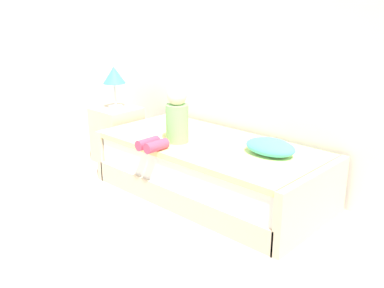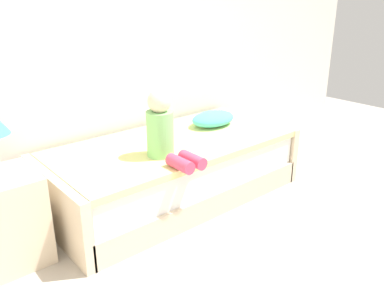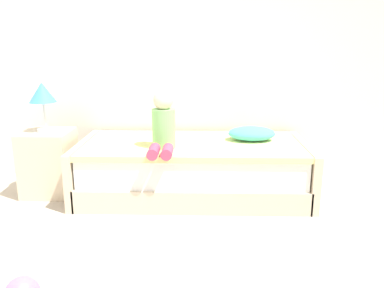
{
  "view_description": "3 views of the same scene",
  "coord_description": "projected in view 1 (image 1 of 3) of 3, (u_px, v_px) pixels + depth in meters",
  "views": [
    {
      "loc": [
        2.81,
        -0.79,
        1.7
      ],
      "look_at": [
        0.42,
        1.75,
        0.55
      ],
      "focal_mm": 40.58,
      "sensor_mm": 36.0,
      "label": 1
    },
    {
      "loc": [
        -1.44,
        -0.45,
        1.63
      ],
      "look_at": [
        0.42,
        1.75,
        0.55
      ],
      "focal_mm": 37.44,
      "sensor_mm": 36.0,
      "label": 2
    },
    {
      "loc": [
        0.51,
        -1.53,
        1.4
      ],
      "look_at": [
        0.42,
        1.75,
        0.55
      ],
      "focal_mm": 37.03,
      "sensor_mm": 36.0,
      "label": 3
    }
  ],
  "objects": [
    {
      "name": "wall_rear",
      "position": [
        220.0,
        28.0,
        4.25
      ],
      "size": [
        7.2,
        0.1,
        2.9
      ],
      "primitive_type": "cube",
      "color": "silver",
      "rests_on": "ground"
    },
    {
      "name": "bed",
      "position": [
        211.0,
        170.0,
        3.93
      ],
      "size": [
        2.11,
        1.0,
        0.5
      ],
      "color": "beige",
      "rests_on": "ground"
    },
    {
      "name": "nightstand",
      "position": [
        117.0,
        135.0,
        4.78
      ],
      "size": [
        0.44,
        0.44,
        0.6
      ],
      "primitive_type": "cube",
      "color": "beige",
      "rests_on": "ground"
    },
    {
      "name": "table_lamp",
      "position": [
        114.0,
        77.0,
        4.59
      ],
      "size": [
        0.24,
        0.24,
        0.45
      ],
      "color": "silver",
      "rests_on": "nightstand"
    },
    {
      "name": "child_figure",
      "position": [
        173.0,
        121.0,
        3.8
      ],
      "size": [
        0.2,
        0.51,
        0.5
      ],
      "color": "#7FC672",
      "rests_on": "bed"
    },
    {
      "name": "pillow",
      "position": [
        270.0,
        147.0,
        3.55
      ],
      "size": [
        0.44,
        0.3,
        0.13
      ],
      "primitive_type": "ellipsoid",
      "color": "#4CCCBC",
      "rests_on": "bed"
    }
  ]
}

